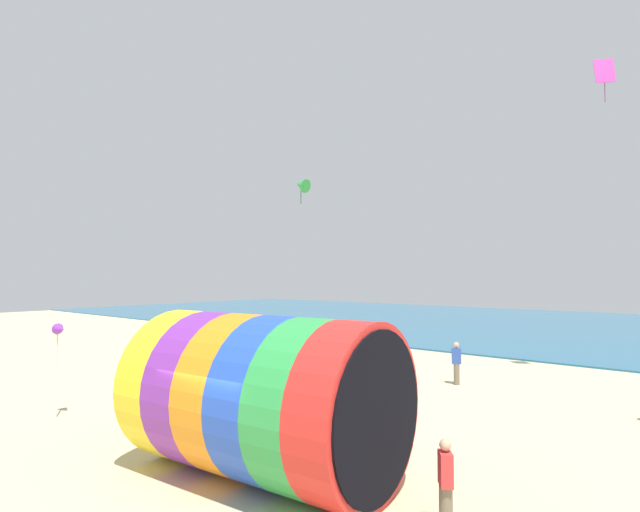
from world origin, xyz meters
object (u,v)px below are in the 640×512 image
object	(u,v)px
beach_flag	(60,334)
kite_green_delta	(301,185)
kite_magenta_diamond	(604,71)
giant_inflatable_tube	(264,396)
bystander_far_left	(456,363)
kite_handler	(446,484)
bystander_mid_beach	(364,383)

from	to	relation	value
beach_flag	kite_green_delta	bearing A→B (deg)	57.16
kite_magenta_diamond	giant_inflatable_tube	bearing A→B (deg)	-104.26
giant_inflatable_tube	kite_green_delta	world-z (taller)	kite_green_delta
beach_flag	bystander_far_left	bearing A→B (deg)	59.47
giant_inflatable_tube	bystander_far_left	size ratio (longest dim) A/B	3.55
kite_magenta_diamond	kite_handler	bearing A→B (deg)	-89.68
kite_green_delta	bystander_far_left	bearing A→B (deg)	62.13
giant_inflatable_tube	kite_green_delta	distance (m)	9.18
kite_green_delta	bystander_far_left	distance (m)	9.75
giant_inflatable_tube	bystander_far_left	xyz separation A→B (m)	(-0.80, 11.71, -0.91)
giant_inflatable_tube	beach_flag	world-z (taller)	giant_inflatable_tube
kite_magenta_diamond	bystander_mid_beach	world-z (taller)	kite_magenta_diamond
giant_inflatable_tube	beach_flag	xyz separation A→B (m)	(-8.28, -0.98, 0.85)
bystander_mid_beach	kite_green_delta	bearing A→B (deg)	-161.80
kite_green_delta	bystander_mid_beach	world-z (taller)	kite_green_delta
bystander_far_left	beach_flag	distance (m)	14.83
bystander_mid_beach	beach_flag	size ratio (longest dim) A/B	0.54
kite_handler	beach_flag	size ratio (longest dim) A/B	0.54
giant_inflatable_tube	bystander_mid_beach	distance (m)	6.70
kite_magenta_diamond	bystander_mid_beach	bearing A→B (deg)	-121.11
beach_flag	bystander_mid_beach	bearing A→B (deg)	48.42
bystander_mid_beach	bystander_far_left	distance (m)	5.40
kite_handler	kite_magenta_diamond	distance (m)	19.89
giant_inflatable_tube	kite_magenta_diamond	world-z (taller)	kite_magenta_diamond
bystander_far_left	beach_flag	xyz separation A→B (m)	(-7.48, -12.68, 1.76)
kite_magenta_diamond	bystander_far_left	bearing A→B (deg)	-138.46
kite_magenta_diamond	kite_green_delta	distance (m)	14.20
kite_handler	bystander_far_left	xyz separation A→B (m)	(-4.95, 11.22, 0.09)
giant_inflatable_tube	kite_handler	xyz separation A→B (m)	(4.16, 0.48, -1.00)
kite_green_delta	bystander_mid_beach	size ratio (longest dim) A/B	0.63
kite_green_delta	beach_flag	bearing A→B (deg)	-122.84
giant_inflatable_tube	kite_handler	distance (m)	4.30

